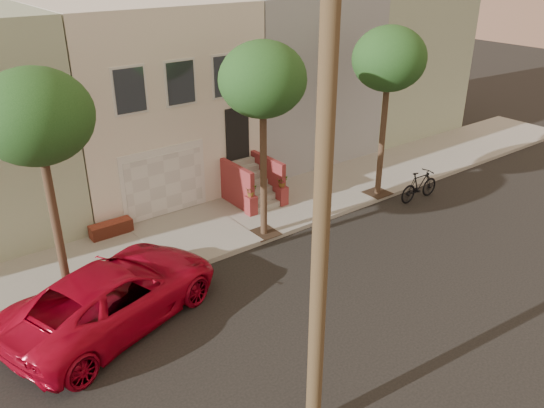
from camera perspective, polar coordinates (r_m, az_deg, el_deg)
ground at (r=15.36m, az=4.87°, el=-10.09°), size 90.00×90.00×0.00m
sidewalk at (r=19.01m, az=-5.87°, el=-2.44°), size 40.00×3.70×0.15m
house_row at (r=22.71m, az=-14.20°, el=11.17°), size 33.10×11.70×7.00m
tree_left at (r=13.91m, az=-23.33°, el=8.18°), size 2.70×2.57×6.30m
tree_mid at (r=16.60m, az=-0.96°, el=12.68°), size 2.70×2.57×6.30m
tree_right at (r=20.28m, az=12.09°, el=14.43°), size 2.70×2.57×6.30m
pickup_truck at (r=14.71m, az=-16.10°, el=-9.04°), size 6.40×4.41×1.63m
motorcycle at (r=21.69m, az=15.08°, el=1.87°), size 1.97×0.60×1.18m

